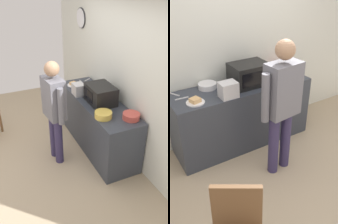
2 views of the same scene
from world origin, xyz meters
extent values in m
plane|color=tan|center=(0.00, 0.00, 0.00)|extent=(6.00, 6.00, 0.00)
cube|color=silver|center=(0.00, 1.60, 1.30)|extent=(5.40, 0.10, 2.60)
cube|color=#333842|center=(-0.10, 1.22, 0.45)|extent=(1.99, 0.62, 0.91)
cube|color=black|center=(0.02, 1.22, 1.06)|extent=(0.50, 0.38, 0.30)
cube|color=black|center=(-0.04, 1.03, 1.06)|extent=(0.30, 0.01, 0.18)
cylinder|color=white|center=(-0.81, 1.08, 0.91)|extent=(0.23, 0.23, 0.01)
cube|color=#E4B273|center=(-0.81, 1.08, 0.95)|extent=(0.14, 0.14, 0.05)
cylinder|color=white|center=(-0.52, 1.40, 0.94)|extent=(0.25, 0.25, 0.07)
cylinder|color=gold|center=(0.46, 1.04, 0.95)|extent=(0.26, 0.26, 0.09)
cylinder|color=#C64C42|center=(0.66, 1.39, 0.95)|extent=(0.25, 0.25, 0.09)
cube|color=silver|center=(-0.40, 1.01, 1.01)|extent=(0.22, 0.18, 0.20)
cube|color=silver|center=(-0.92, 1.28, 0.91)|extent=(0.17, 0.03, 0.01)
cube|color=silver|center=(-0.96, 1.44, 0.91)|extent=(0.10, 0.16, 0.01)
cylinder|color=#332B52|center=(0.10, 0.45, 0.41)|extent=(0.13, 0.13, 0.82)
cylinder|color=#332B52|center=(-0.10, 0.43, 0.41)|extent=(0.13, 0.13, 0.82)
cube|color=slate|center=(0.00, 0.44, 1.13)|extent=(0.42, 0.28, 0.63)
cylinder|color=slate|center=(0.24, 0.47, 1.10)|extent=(0.09, 0.09, 0.57)
cylinder|color=slate|center=(-0.25, 0.41, 1.10)|extent=(0.09, 0.09, 0.57)
sphere|color=#A37A5B|center=(0.00, 0.44, 1.59)|extent=(0.22, 0.22, 0.22)
cube|color=brown|center=(-1.06, -0.39, 0.71)|extent=(0.36, 0.25, 0.45)
camera|label=1|loc=(3.24, -0.50, 2.78)|focal=40.20mm
camera|label=2|loc=(-1.69, -1.66, 2.38)|focal=42.08mm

